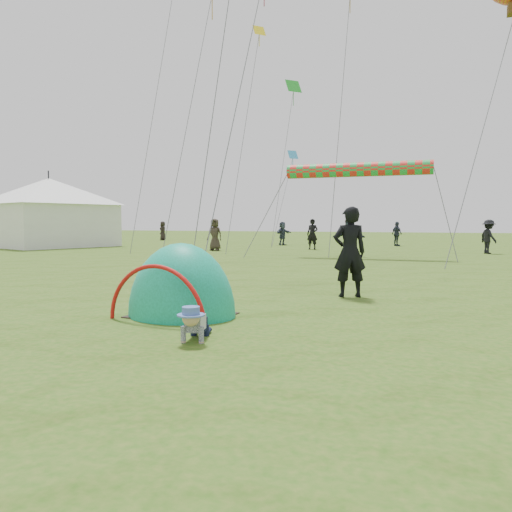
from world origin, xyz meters
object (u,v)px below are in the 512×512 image
(standing_adult, at_px, (350,252))
(event_marquee, at_px, (49,210))
(crawling_toddler, at_px, (194,322))
(popup_tent, at_px, (182,316))

(standing_adult, height_order, event_marquee, event_marquee)
(standing_adult, relative_size, event_marquee, 0.28)
(standing_adult, bearing_deg, crawling_toddler, 50.23)
(popup_tent, bearing_deg, crawling_toddler, -49.66)
(standing_adult, bearing_deg, event_marquee, -58.65)
(popup_tent, distance_m, standing_adult, 4.06)
(event_marquee, bearing_deg, crawling_toddler, -24.31)
(crawling_toddler, relative_size, event_marquee, 0.10)
(standing_adult, distance_m, event_marquee, 26.59)
(popup_tent, relative_size, standing_adult, 1.30)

